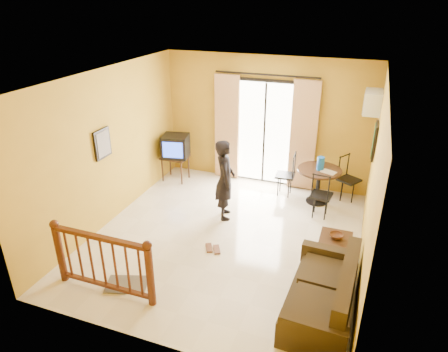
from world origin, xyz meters
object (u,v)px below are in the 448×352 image
(television, at_px, (176,146))
(standing_person, at_px, (225,180))
(sofa, at_px, (325,297))
(dining_table, at_px, (319,176))
(coffee_table, at_px, (334,251))

(television, height_order, standing_person, standing_person)
(television, bearing_deg, standing_person, -47.64)
(television, relative_size, sofa, 0.37)
(dining_table, height_order, coffee_table, dining_table)
(sofa, bearing_deg, television, 142.49)
(dining_table, xyz_separation_m, sofa, (0.55, -3.18, -0.28))
(standing_person, bearing_deg, television, 31.86)
(television, height_order, sofa, television)
(dining_table, xyz_separation_m, standing_person, (-1.58, -1.19, 0.20))
(television, xyz_separation_m, standing_person, (1.60, -1.16, -0.05))
(coffee_table, xyz_separation_m, sofa, (0.00, -1.15, 0.04))
(coffee_table, relative_size, standing_person, 0.58)
(dining_table, relative_size, sofa, 0.51)
(dining_table, bearing_deg, coffee_table, -74.98)
(coffee_table, height_order, sofa, sofa)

